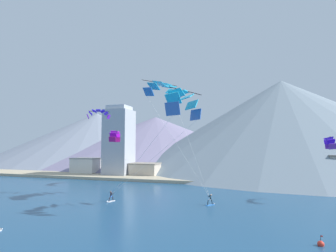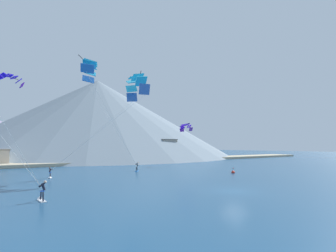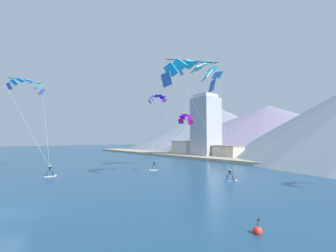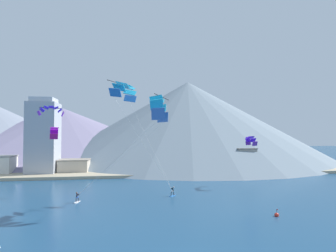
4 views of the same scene
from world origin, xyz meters
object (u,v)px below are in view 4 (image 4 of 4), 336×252
at_px(kitesurfer_mid_center, 76,200).
at_px(parafoil_kite_distant_mid_solo, 251,140).
at_px(parafoil_kite_near_lead, 125,90).
at_px(parafoil_kite_mid_center, 158,106).
at_px(kitesurfer_near_lead, 173,193).
at_px(race_marker_buoy, 277,215).
at_px(parafoil_kite_distant_high_outer, 51,110).
at_px(parafoil_kite_distant_low_drift, 54,132).

height_order(kitesurfer_mid_center, parafoil_kite_distant_mid_solo, parafoil_kite_distant_mid_solo).
distance_m(parafoil_kite_near_lead, parafoil_kite_mid_center, 9.83).
height_order(kitesurfer_near_lead, kitesurfer_mid_center, kitesurfer_near_lead).
height_order(kitesurfer_mid_center, parafoil_kite_mid_center, parafoil_kite_mid_center).
relative_size(parafoil_kite_distant_mid_solo, race_marker_buoy, 4.64).
height_order(kitesurfer_mid_center, parafoil_kite_distant_high_outer, parafoil_kite_distant_high_outer).
xyz_separation_m(parafoil_kite_distant_high_outer, parafoil_kite_distant_mid_solo, (37.73, 4.93, -5.17)).
relative_size(parafoil_kite_near_lead, race_marker_buoy, 17.80).
bearing_deg(race_marker_buoy, parafoil_kite_near_lead, 141.25).
bearing_deg(parafoil_kite_distant_low_drift, race_marker_buoy, -37.13).
height_order(parafoil_kite_distant_low_drift, race_marker_buoy, parafoil_kite_distant_low_drift).
distance_m(kitesurfer_near_lead, parafoil_kite_distant_mid_solo, 20.72).
xyz_separation_m(parafoil_kite_near_lead, parafoil_kite_distant_low_drift, (-14.55, 10.14, -7.23)).
height_order(parafoil_kite_distant_high_outer, parafoil_kite_distant_mid_solo, parafoil_kite_distant_high_outer).
bearing_deg(kitesurfer_near_lead, parafoil_kite_distant_high_outer, 173.86).
height_order(parafoil_kite_mid_center, parafoil_kite_distant_low_drift, parafoil_kite_mid_center).
xyz_separation_m(kitesurfer_near_lead, parafoil_kite_distant_mid_solo, (17.37, 7.12, 8.79)).
distance_m(parafoil_kite_distant_low_drift, parafoil_kite_distant_mid_solo, 40.56).
bearing_deg(kitesurfer_near_lead, parafoil_kite_mid_center, -122.31).
bearing_deg(parafoil_kite_distant_mid_solo, parafoil_kite_distant_high_outer, -172.56).
distance_m(parafoil_kite_distant_high_outer, parafoil_kite_distant_low_drift, 11.50).
relative_size(parafoil_kite_near_lead, parafoil_kite_distant_high_outer, 4.36).
bearing_deg(parafoil_kite_distant_high_outer, parafoil_kite_distant_mid_solo, 7.44).
xyz_separation_m(kitesurfer_mid_center, parafoil_kite_distant_mid_solo, (32.58, 9.47, 8.83)).
xyz_separation_m(parafoil_kite_distant_high_outer, race_marker_buoy, (31.51, -14.98, -14.28)).
relative_size(parafoil_kite_mid_center, parafoil_kite_distant_low_drift, 2.70).
distance_m(kitesurfer_near_lead, parafoil_kite_distant_low_drift, 28.16).
bearing_deg(kitesurfer_mid_center, parafoil_kite_mid_center, -11.27).
distance_m(parafoil_kite_near_lead, parafoil_kite_distant_high_outer, 12.74).
bearing_deg(parafoil_kite_distant_mid_solo, kitesurfer_mid_center, -163.79).
height_order(kitesurfer_near_lead, parafoil_kite_distant_mid_solo, parafoil_kite_distant_mid_solo).
height_order(parafoil_kite_near_lead, parafoil_kite_distant_high_outer, parafoil_kite_near_lead).
relative_size(kitesurfer_near_lead, parafoil_kite_distant_low_drift, 0.31).
bearing_deg(parafoil_kite_distant_mid_solo, parafoil_kite_near_lead, -170.29).
bearing_deg(kitesurfer_mid_center, race_marker_buoy, -21.59).
bearing_deg(kitesurfer_near_lead, kitesurfer_mid_center, -171.21).
bearing_deg(parafoil_kite_distant_low_drift, parafoil_kite_mid_center, -41.85).
height_order(parafoil_kite_distant_high_outer, race_marker_buoy, parafoil_kite_distant_high_outer).
bearing_deg(parafoil_kite_near_lead, race_marker_buoy, -38.75).
distance_m(parafoil_kite_near_lead, parafoil_kite_distant_low_drift, 19.15).
bearing_deg(parafoil_kite_mid_center, parafoil_kite_distant_mid_solo, 30.27).
bearing_deg(kitesurfer_near_lead, race_marker_buoy, -48.90).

